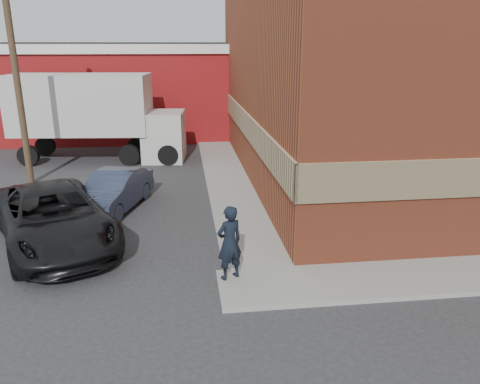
{
  "coord_description": "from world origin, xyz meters",
  "views": [
    {
      "loc": [
        -1.21,
        -10.52,
        5.51
      ],
      "look_at": [
        0.35,
        1.94,
        1.52
      ],
      "focal_mm": 35.0,
      "sensor_mm": 36.0,
      "label": 1
    }
  ],
  "objects_px": {
    "utility_pole": "(15,65)",
    "suv_a": "(53,217)",
    "brick_building": "(409,64)",
    "box_truck": "(99,112)",
    "man": "(229,243)",
    "sedan": "(114,191)",
    "warehouse": "(103,89)"
  },
  "relations": [
    {
      "from": "brick_building",
      "to": "utility_pole",
      "type": "relative_size",
      "value": 2.03
    },
    {
      "from": "warehouse",
      "to": "box_truck",
      "type": "height_order",
      "value": "warehouse"
    },
    {
      "from": "brick_building",
      "to": "box_truck",
      "type": "height_order",
      "value": "brick_building"
    },
    {
      "from": "brick_building",
      "to": "suv_a",
      "type": "xyz_separation_m",
      "value": [
        -13.42,
        -6.56,
        -3.86
      ]
    },
    {
      "from": "warehouse",
      "to": "sedan",
      "type": "height_order",
      "value": "warehouse"
    },
    {
      "from": "man",
      "to": "suv_a",
      "type": "height_order",
      "value": "man"
    },
    {
      "from": "brick_building",
      "to": "utility_pole",
      "type": "bearing_deg",
      "value": 179.98
    },
    {
      "from": "brick_building",
      "to": "box_truck",
      "type": "bearing_deg",
      "value": 164.36
    },
    {
      "from": "suv_a",
      "to": "man",
      "type": "bearing_deg",
      "value": -55.55
    },
    {
      "from": "man",
      "to": "box_truck",
      "type": "xyz_separation_m",
      "value": [
        -4.97,
        13.25,
        1.36
      ]
    },
    {
      "from": "utility_pole",
      "to": "man",
      "type": "relative_size",
      "value": 4.92
    },
    {
      "from": "brick_building",
      "to": "box_truck",
      "type": "distance_m",
      "value": 14.38
    },
    {
      "from": "brick_building",
      "to": "warehouse",
      "type": "xyz_separation_m",
      "value": [
        -14.5,
        11.0,
        -1.87
      ]
    },
    {
      "from": "brick_building",
      "to": "box_truck",
      "type": "relative_size",
      "value": 2.12
    },
    {
      "from": "brick_building",
      "to": "man",
      "type": "distance_m",
      "value": 13.33
    },
    {
      "from": "man",
      "to": "suv_a",
      "type": "xyz_separation_m",
      "value": [
        -4.73,
        2.87,
        -0.21
      ]
    },
    {
      "from": "warehouse",
      "to": "suv_a",
      "type": "relative_size",
      "value": 2.74
    },
    {
      "from": "brick_building",
      "to": "sedan",
      "type": "bearing_deg",
      "value": -162.82
    },
    {
      "from": "warehouse",
      "to": "box_truck",
      "type": "distance_m",
      "value": 7.24
    },
    {
      "from": "suv_a",
      "to": "box_truck",
      "type": "height_order",
      "value": "box_truck"
    },
    {
      "from": "sedan",
      "to": "box_truck",
      "type": "xyz_separation_m",
      "value": [
        -1.55,
        7.57,
        1.72
      ]
    },
    {
      "from": "brick_building",
      "to": "utility_pole",
      "type": "distance_m",
      "value": 16.0
    },
    {
      "from": "brick_building",
      "to": "suv_a",
      "type": "height_order",
      "value": "brick_building"
    },
    {
      "from": "man",
      "to": "box_truck",
      "type": "relative_size",
      "value": 0.21
    },
    {
      "from": "warehouse",
      "to": "box_truck",
      "type": "relative_size",
      "value": 1.89
    },
    {
      "from": "box_truck",
      "to": "warehouse",
      "type": "bearing_deg",
      "value": 102.26
    },
    {
      "from": "warehouse",
      "to": "man",
      "type": "distance_m",
      "value": 21.31
    },
    {
      "from": "utility_pole",
      "to": "man",
      "type": "bearing_deg",
      "value": -52.26
    },
    {
      "from": "box_truck",
      "to": "utility_pole",
      "type": "bearing_deg",
      "value": -115.61
    },
    {
      "from": "utility_pole",
      "to": "suv_a",
      "type": "height_order",
      "value": "utility_pole"
    },
    {
      "from": "warehouse",
      "to": "utility_pole",
      "type": "bearing_deg",
      "value": -97.77
    },
    {
      "from": "brick_building",
      "to": "suv_a",
      "type": "relative_size",
      "value": 3.07
    }
  ]
}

